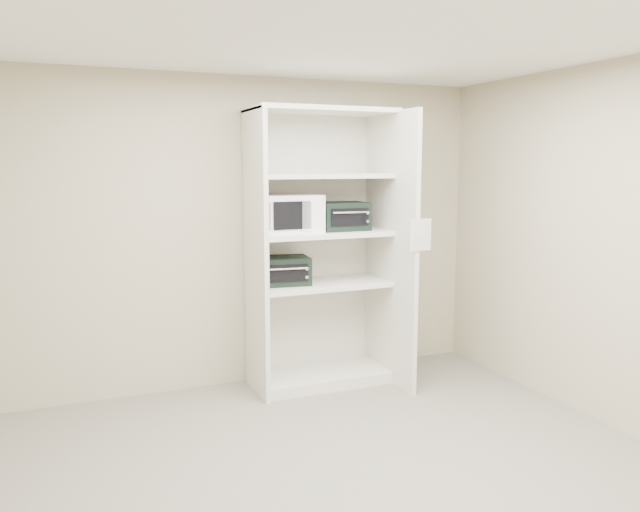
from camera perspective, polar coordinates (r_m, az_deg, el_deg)
name	(u,v)px	position (r m, az deg, el deg)	size (l,w,h in m)	color
floor	(335,483)	(4.09, 1.40, -20.01)	(4.50, 4.00, 0.01)	slate
ceiling	(337,27)	(3.68, 1.56, 20.19)	(4.50, 4.00, 0.01)	white
wall_back	(243,233)	(5.52, -7.08, 2.10)	(4.50, 0.02, 2.70)	#B2A68A
wall_front	(616,369)	(2.05, 25.44, -9.35)	(4.50, 0.02, 2.70)	#B2A68A
wall_right	(619,248)	(5.01, 25.67, 0.70)	(0.02, 4.00, 2.70)	#B2A68A
shelving_unit	(326,258)	(5.49, 0.51, -0.18)	(1.24, 0.92, 2.42)	silver
microwave	(287,214)	(5.35, -3.02, 3.90)	(0.54, 0.41, 0.32)	white
toaster_oven_upper	(342,216)	(5.53, 2.04, 3.66)	(0.43, 0.32, 0.25)	black
toaster_oven_lower	(284,270)	(5.39, -3.35, -1.33)	(0.43, 0.32, 0.24)	black
paper_sign	(421,235)	(5.17, 9.20, 1.92)	(0.20, 0.01, 0.26)	white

